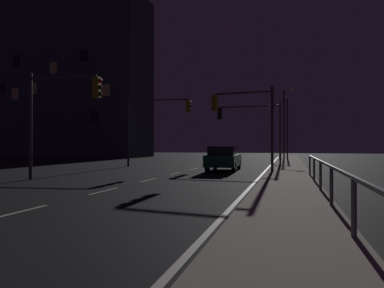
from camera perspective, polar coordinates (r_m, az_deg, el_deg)
ground_plane at (r=20.51m, az=-2.28°, el=-4.76°), size 112.00×112.00×0.00m
sidewalk_right at (r=19.52m, az=15.54°, el=-4.77°), size 2.35×77.00×0.14m
lane_markings_center at (r=23.86m, az=0.30°, el=-4.11°), size 0.14×50.00×0.01m
lane_edge_line at (r=24.56m, az=12.22°, el=-3.99°), size 0.14×53.00×0.01m
car at (r=22.29m, az=5.21°, el=-2.28°), size 1.97×4.46×1.57m
traffic_light_near_right at (r=20.83m, az=8.40°, el=5.11°), size 3.76×0.71×4.84m
traffic_light_far_right at (r=17.31m, az=-20.57°, el=6.16°), size 3.67×0.56×5.03m
traffic_light_far_left at (r=28.64m, az=9.49°, el=3.87°), size 5.23×0.61×4.90m
traffic_light_mid_right at (r=26.62m, az=-5.94°, el=4.48°), size 4.93×0.87×5.32m
street_lamp_far_end at (r=45.05m, az=15.08°, el=3.41°), size 1.44×1.17×7.25m
street_lamp_corner at (r=43.11m, az=15.05°, el=4.19°), size 1.36×1.62×8.07m
barrier_fence at (r=9.28m, az=21.86°, el=-4.78°), size 0.09×18.56×0.98m
building_distant at (r=53.72m, az=-19.48°, el=9.88°), size 22.88×8.11×22.08m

